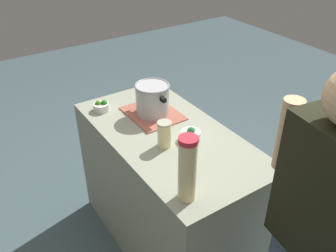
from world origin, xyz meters
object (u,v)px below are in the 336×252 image
lemonade_pitcher (187,169)px  broccoli_bowl_center (101,106)px  person_cook (314,237)px  cooking_pot (152,99)px  mason_jar (164,134)px  broccoli_bowl_front (191,135)px

lemonade_pitcher → broccoli_bowl_center: 0.94m
broccoli_bowl_center → person_cook: size_ratio=0.06×
cooking_pot → mason_jar: size_ratio=1.87×
mason_jar → person_cook: 0.87m
lemonade_pitcher → person_cook: (0.47, 0.27, -0.15)m
cooking_pot → broccoli_bowl_front: cooking_pot is taller
mason_jar → broccoli_bowl_front: 0.16m
mason_jar → cooking_pot: bearing=158.8°
broccoli_bowl_front → broccoli_bowl_center: broccoli_bowl_front is taller
broccoli_bowl_front → broccoli_bowl_center: bearing=-154.5°
lemonade_pitcher → broccoli_bowl_front: (-0.36, 0.29, -0.13)m
broccoli_bowl_center → cooking_pot: bearing=48.0°
cooking_pot → lemonade_pitcher: bearing=-20.2°
cooking_pot → broccoli_bowl_center: 0.34m
cooking_pot → broccoli_bowl_front: 0.36m
cooking_pot → person_cook: bearing=0.5°
mason_jar → broccoli_bowl_center: mason_jar is taller
broccoli_bowl_center → mason_jar: bearing=12.2°
lemonade_pitcher → mason_jar: 0.42m
mason_jar → broccoli_bowl_center: size_ratio=1.48×
lemonade_pitcher → person_cook: person_cook is taller
broccoli_bowl_front → broccoli_bowl_center: 0.64m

